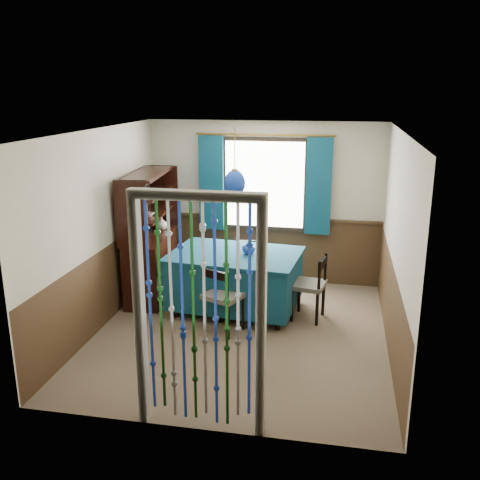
% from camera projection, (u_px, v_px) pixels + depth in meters
% --- Properties ---
extents(floor, '(4.00, 4.00, 0.00)m').
position_uv_depth(floor, '(241.00, 333.00, 6.72)').
color(floor, brown).
rests_on(floor, ground).
extents(ceiling, '(4.00, 4.00, 0.00)m').
position_uv_depth(ceiling, '(241.00, 131.00, 6.03)').
color(ceiling, silver).
rests_on(ceiling, ground).
extents(wall_back, '(3.60, 0.00, 3.60)m').
position_uv_depth(wall_back, '(265.00, 203.00, 8.27)').
color(wall_back, beige).
rests_on(wall_back, ground).
extents(wall_front, '(3.60, 0.00, 3.60)m').
position_uv_depth(wall_front, '(197.00, 301.00, 4.49)').
color(wall_front, beige).
rests_on(wall_front, ground).
extents(wall_left, '(0.00, 4.00, 4.00)m').
position_uv_depth(wall_left, '(100.00, 230.00, 6.70)').
color(wall_left, beige).
rests_on(wall_left, ground).
extents(wall_right, '(0.00, 4.00, 4.00)m').
position_uv_depth(wall_right, '(397.00, 246.00, 6.05)').
color(wall_right, beige).
rests_on(wall_right, ground).
extents(wainscot_back, '(3.60, 0.00, 3.60)m').
position_uv_depth(wainscot_back, '(264.00, 250.00, 8.46)').
color(wainscot_back, '#432D19').
rests_on(wainscot_back, ground).
extents(wainscot_front, '(3.60, 0.00, 3.60)m').
position_uv_depth(wainscot_front, '(199.00, 379.00, 4.71)').
color(wainscot_front, '#432D19').
rests_on(wainscot_front, ground).
extents(wainscot_left, '(0.00, 4.00, 4.00)m').
position_uv_depth(wainscot_left, '(105.00, 286.00, 6.91)').
color(wainscot_left, '#432D19').
rests_on(wainscot_left, ground).
extents(wainscot_right, '(0.00, 4.00, 4.00)m').
position_uv_depth(wainscot_right, '(390.00, 307.00, 6.26)').
color(wainscot_right, '#432D19').
rests_on(wainscot_right, ground).
extents(window, '(1.32, 0.12, 1.42)m').
position_uv_depth(window, '(265.00, 184.00, 8.14)').
color(window, black).
rests_on(window, wall_back).
extents(doorway, '(1.16, 0.12, 2.18)m').
position_uv_depth(doorway, '(199.00, 320.00, 4.60)').
color(doorway, silver).
rests_on(doorway, ground).
extents(dining_table, '(1.83, 1.35, 0.83)m').
position_uv_depth(dining_table, '(235.00, 278.00, 7.28)').
color(dining_table, '#0F3D51').
rests_on(dining_table, floor).
extents(chair_near, '(0.57, 0.56, 0.89)m').
position_uv_depth(chair_near, '(223.00, 297.00, 6.63)').
color(chair_near, black).
rests_on(chair_near, floor).
extents(chair_far, '(0.47, 0.45, 0.80)m').
position_uv_depth(chair_far, '(247.00, 265.00, 7.93)').
color(chair_far, black).
rests_on(chair_far, floor).
extents(chair_left, '(0.51, 0.53, 0.91)m').
position_uv_depth(chair_left, '(168.00, 270.00, 7.59)').
color(chair_left, black).
rests_on(chair_left, floor).
extents(chair_right, '(0.49, 0.50, 0.88)m').
position_uv_depth(chair_right, '(311.00, 286.00, 7.02)').
color(chair_right, black).
rests_on(chair_right, floor).
extents(sideboard, '(0.61, 1.44, 1.83)m').
position_uv_depth(sideboard, '(151.00, 254.00, 7.81)').
color(sideboard, black).
rests_on(sideboard, floor).
extents(pendant_lamp, '(0.28, 0.28, 0.89)m').
position_uv_depth(pendant_lamp, '(235.00, 183.00, 6.92)').
color(pendant_lamp, olive).
rests_on(pendant_lamp, ceiling).
extents(vase_table, '(0.19, 0.19, 0.17)m').
position_uv_depth(vase_table, '(249.00, 248.00, 7.13)').
color(vase_table, navy).
rests_on(vase_table, dining_table).
extents(bowl_shelf, '(0.23, 0.23, 0.05)m').
position_uv_depth(bowl_shelf, '(148.00, 214.00, 7.42)').
color(bowl_shelf, beige).
rests_on(bowl_shelf, sideboard).
extents(vase_sideboard, '(0.20, 0.20, 0.20)m').
position_uv_depth(vase_sideboard, '(162.00, 223.00, 8.03)').
color(vase_sideboard, beige).
rests_on(vase_sideboard, sideboard).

